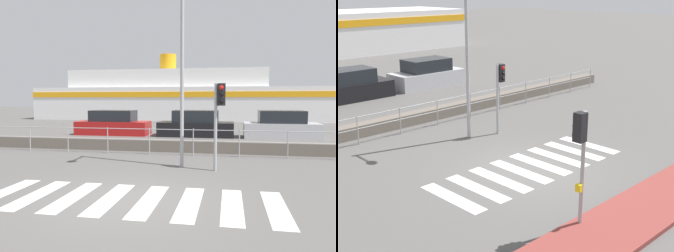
% 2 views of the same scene
% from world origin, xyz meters
% --- Properties ---
extents(ground_plane, '(160.00, 160.00, 0.00)m').
position_xyz_m(ground_plane, '(0.00, 0.00, 0.00)').
color(ground_plane, '#565451').
extents(crosswalk, '(6.75, 2.40, 0.01)m').
position_xyz_m(crosswalk, '(0.12, 0.00, 0.00)').
color(crosswalk, silver).
rests_on(crosswalk, ground_plane).
extents(seawall, '(25.76, 0.55, 0.49)m').
position_xyz_m(seawall, '(0.00, 6.81, 0.25)').
color(seawall, '#6B6056').
rests_on(seawall, ground_plane).
extents(harbor_fence, '(23.23, 0.04, 1.08)m').
position_xyz_m(harbor_fence, '(0.00, 5.94, 0.72)').
color(harbor_fence, '#9EA0A3').
rests_on(harbor_fence, ground_plane).
extents(traffic_light_far, '(0.34, 0.32, 2.72)m').
position_xyz_m(traffic_light_far, '(1.97, 3.33, 2.00)').
color(traffic_light_far, '#9EA0A3').
rests_on(traffic_light_far, ground_plane).
extents(streetlamp, '(0.32, 1.26, 6.31)m').
position_xyz_m(streetlamp, '(0.75, 3.54, 3.90)').
color(streetlamp, '#9EA0A3').
rests_on(streetlamp, ground_plane).
extents(ferry_boat, '(37.69, 7.38, 7.17)m').
position_xyz_m(ferry_boat, '(-0.91, 29.36, 2.28)').
color(ferry_boat, white).
rests_on(ferry_boat, ground_plane).
extents(parked_car_red, '(4.56, 1.77, 1.54)m').
position_xyz_m(parked_car_red, '(-4.92, 12.77, 0.65)').
color(parked_car_red, '#B21919').
rests_on(parked_car_red, ground_plane).
extents(parked_car_black, '(4.49, 1.81, 1.57)m').
position_xyz_m(parked_car_black, '(0.30, 12.77, 0.67)').
color(parked_car_black, black).
rests_on(parked_car_black, ground_plane).
extents(parked_car_silver, '(4.20, 1.84, 1.58)m').
position_xyz_m(parked_car_silver, '(5.23, 12.77, 0.67)').
color(parked_car_silver, '#BCBCC1').
rests_on(parked_car_silver, ground_plane).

